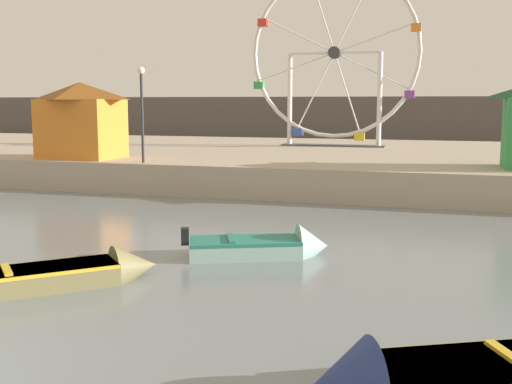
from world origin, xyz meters
TOP-DOWN VIEW (x-y plane):
  - quay_promenade at (0.00, 28.45)m, footprint 110.00×20.94m
  - distant_town_skyline at (0.00, 49.11)m, footprint 140.00×3.00m
  - motorboat_navy_blue at (7.53, 2.40)m, footprint 4.32×3.11m
  - motorboat_olive_wood at (-0.14, 5.43)m, footprint 4.04×3.97m
  - motorboat_seafoam at (3.33, 9.29)m, footprint 3.79×2.54m
  - ferris_wheel_white_frame at (1.02, 31.36)m, footprint 9.98×1.20m
  - carnival_booth_orange_canopy at (-8.86, 19.95)m, footprint 3.95×3.00m
  - promenade_lamp_near at (-5.01, 18.64)m, footprint 0.32×0.32m

SIDE VIEW (x-z plane):
  - motorboat_navy_blue at x=7.53m, z-range -0.44..0.89m
  - motorboat_seafoam at x=3.33m, z-range -0.34..0.85m
  - motorboat_olive_wood at x=-0.14m, z-range -0.29..0.81m
  - quay_promenade at x=0.00m, z-range 0.00..1.34m
  - distant_town_skyline at x=0.00m, z-range 0.00..4.40m
  - carnival_booth_orange_canopy at x=-8.86m, z-range 1.40..4.92m
  - promenade_lamp_near at x=-5.01m, z-range 1.95..6.05m
  - ferris_wheel_white_frame at x=1.02m, z-range 1.36..11.82m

